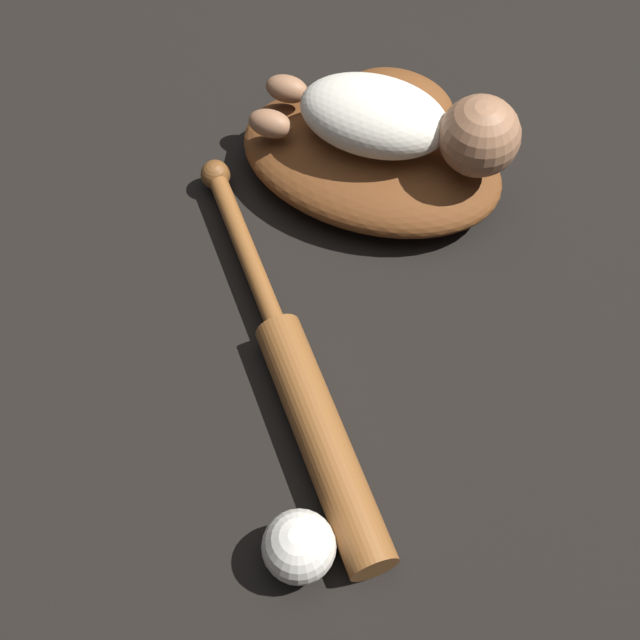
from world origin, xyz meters
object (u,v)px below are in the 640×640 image
(baseball_glove, at_px, (375,150))
(baby_figure, at_px, (404,122))
(baseball_bat, at_px, (304,394))
(baseball, at_px, (295,546))

(baseball_glove, relative_size, baby_figure, 1.11)
(baseball_glove, bearing_deg, baseball_bat, -89.51)
(baseball_glove, distance_m, baseball_bat, 0.37)
(baseball_glove, height_order, baseball, baseball_glove)
(baby_figure, xyz_separation_m, baseball, (0.01, -0.53, -0.09))
(baseball, bearing_deg, baseball_glove, 94.40)
(baby_figure, distance_m, baseball_bat, 0.37)
(baseball_bat, xyz_separation_m, baseball, (0.04, -0.18, 0.01))
(baseball_glove, relative_size, baseball, 4.87)
(baby_figure, relative_size, baseball_bat, 0.69)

